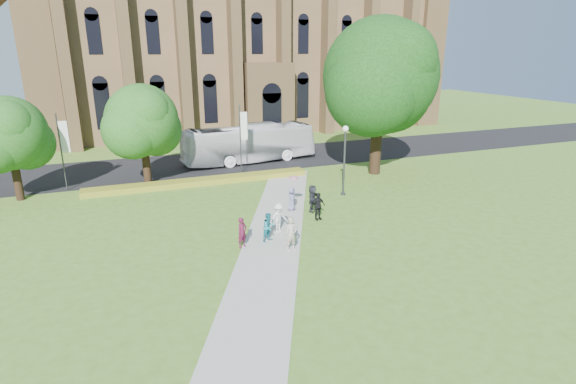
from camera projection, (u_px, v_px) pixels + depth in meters
name	position (u px, v px, depth m)	size (l,w,h in m)	color
ground	(280.00, 242.00, 25.53)	(160.00, 160.00, 0.00)	#476E21
road	(208.00, 163.00, 43.29)	(160.00, 10.00, 0.02)	black
footpath	(274.00, 235.00, 26.41)	(3.20, 30.00, 0.04)	#B2B2A8
flower_hedge	(201.00, 182.00, 36.49)	(18.00, 1.40, 0.45)	gold
cathedral	(247.00, 30.00, 60.35)	(52.60, 18.25, 28.00)	brown
streetlamp	(345.00, 152.00, 32.90)	(0.44, 0.44, 5.24)	#38383D
large_tree	(380.00, 76.00, 37.27)	(9.60, 9.60, 13.20)	#332114
street_tree_0	(9.00, 134.00, 31.30)	(5.20, 5.20, 7.50)	#332114
street_tree_1	(142.00, 121.00, 34.75)	(5.60, 5.60, 8.05)	#332114
banner_pole_0	(242.00, 136.00, 38.74)	(0.70, 0.10, 6.00)	#38383D
banner_pole_1	(62.00, 148.00, 33.89)	(0.70, 0.10, 6.00)	#38383D
tour_coach	(249.00, 143.00, 43.30)	(3.04, 12.98, 3.62)	silver
pedestrian_0	(242.00, 233.00, 24.57)	(0.63, 0.41, 1.71)	#51122D
pedestrian_1	(269.00, 227.00, 25.39)	(0.81, 0.63, 1.67)	teal
pedestrian_2	(279.00, 218.00, 26.64)	(1.16, 0.66, 1.79)	silver
pedestrian_3	(318.00, 206.00, 28.62)	(1.05, 0.44, 1.79)	black
pedestrian_4	(291.00, 199.00, 30.23)	(0.80, 0.52, 1.64)	slate
pedestrian_5	(312.00, 198.00, 30.12)	(1.69, 0.54, 1.83)	#292A31
pedestrian_6	(291.00, 234.00, 24.15)	(0.69, 0.46, 1.90)	#A49989
parasol	(293.00, 182.00, 30.04)	(0.76, 0.76, 0.67)	#C1889E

